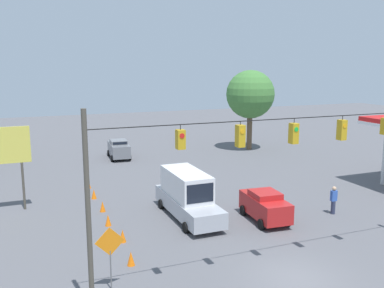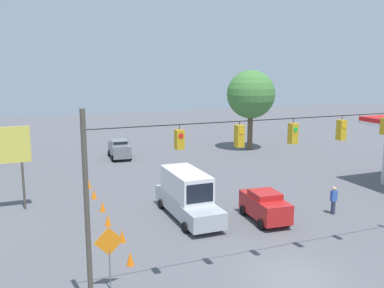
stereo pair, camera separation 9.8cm
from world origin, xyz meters
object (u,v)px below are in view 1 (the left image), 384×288
at_px(traffic_cone_third, 108,220).
at_px(tree_horizon_right, 250,95).
at_px(sedan_grey_withflow_deep, 119,149).
at_px(traffic_cone_farthest, 88,184).
at_px(traffic_cone_nearest, 131,258).
at_px(work_zone_sign, 110,246).
at_px(traffic_cone_fifth, 94,194).
at_px(pedestrian, 334,200).
at_px(sedan_red_crossing_near, 265,205).
at_px(overhead_signal_span, 293,164).
at_px(traffic_cone_second, 123,236).
at_px(traffic_cone_fourth, 103,206).
at_px(box_truck_silver_withflow_mid, 187,195).

height_order(traffic_cone_third, tree_horizon_right, tree_horizon_right).
relative_size(sedan_grey_withflow_deep, traffic_cone_farthest, 6.36).
bearing_deg(traffic_cone_nearest, work_zone_sign, 54.77).
bearing_deg(traffic_cone_fifth, work_zone_sign, 83.79).
bearing_deg(sedan_grey_withflow_deep, tree_horizon_right, 176.24).
distance_m(traffic_cone_nearest, pedestrian, 14.20).
bearing_deg(sedan_red_crossing_near, pedestrian, 172.45).
distance_m(overhead_signal_span, traffic_cone_second, 10.25).
bearing_deg(traffic_cone_fifth, sedan_grey_withflow_deep, -110.08).
distance_m(sedan_grey_withflow_deep, traffic_cone_second, 21.81).
bearing_deg(traffic_cone_third, work_zone_sign, 79.85).
bearing_deg(traffic_cone_fifth, traffic_cone_third, 89.08).
height_order(sedan_red_crossing_near, tree_horizon_right, tree_horizon_right).
relative_size(traffic_cone_nearest, traffic_cone_second, 1.00).
bearing_deg(sedan_grey_withflow_deep, pedestrian, 112.70).
relative_size(traffic_cone_third, work_zone_sign, 0.25).
bearing_deg(work_zone_sign, sedan_red_crossing_near, -155.94).
height_order(sedan_red_crossing_near, traffic_cone_fourth, sedan_red_crossing_near).
bearing_deg(traffic_cone_nearest, sedan_grey_withflow_deep, -101.24).
relative_size(traffic_cone_second, traffic_cone_farthest, 1.00).
bearing_deg(sedan_red_crossing_near, traffic_cone_nearest, 16.99).
relative_size(traffic_cone_fifth, tree_horizon_right, 0.08).
bearing_deg(traffic_cone_nearest, pedestrian, -171.13).
bearing_deg(box_truck_silver_withflow_mid, traffic_cone_fifth, -50.73).
xyz_separation_m(sedan_grey_withflow_deep, traffic_cone_nearest, (4.81, 24.21, -0.65)).
xyz_separation_m(overhead_signal_span, sedan_red_crossing_near, (-2.59, -6.30, -4.25)).
bearing_deg(traffic_cone_second, sedan_grey_withflow_deep, -102.05).
xyz_separation_m(sedan_red_crossing_near, traffic_cone_fifth, (9.15, -8.46, -0.62)).
bearing_deg(work_zone_sign, pedestrian, -165.09).
xyz_separation_m(traffic_cone_third, tree_horizon_right, (-19.73, -17.64, 5.92)).
relative_size(overhead_signal_span, traffic_cone_fifth, 25.77).
distance_m(sedan_grey_withflow_deep, work_zone_sign, 26.85).
bearing_deg(traffic_cone_third, traffic_cone_fourth, -93.48).
bearing_deg(traffic_cone_farthest, box_truck_silver_withflow_mid, 118.82).
distance_m(traffic_cone_fourth, tree_horizon_right, 25.33).
relative_size(traffic_cone_second, work_zone_sign, 0.25).
bearing_deg(work_zone_sign, sedan_grey_withflow_deep, -103.27).
height_order(sedan_red_crossing_near, work_zone_sign, work_zone_sign).
xyz_separation_m(box_truck_silver_withflow_mid, tree_horizon_right, (-14.72, -17.96, 4.82)).
bearing_deg(traffic_cone_fifth, overhead_signal_span, 113.96).
distance_m(traffic_cone_fourth, traffic_cone_fifth, 3.02).
bearing_deg(traffic_cone_fifth, pedestrian, 146.85).
distance_m(traffic_cone_nearest, traffic_cone_fifth, 11.29).
height_order(traffic_cone_farthest, tree_horizon_right, tree_horizon_right).
distance_m(traffic_cone_fourth, work_zone_sign, 10.41).
distance_m(traffic_cone_second, traffic_cone_farthest, 11.24).
xyz_separation_m(traffic_cone_nearest, traffic_cone_fifth, (-0.09, -11.29, 0.00)).
relative_size(traffic_cone_nearest, pedestrian, 0.38).
bearing_deg(traffic_cone_fourth, traffic_cone_farthest, -89.76).
relative_size(traffic_cone_fifth, work_zone_sign, 0.25).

